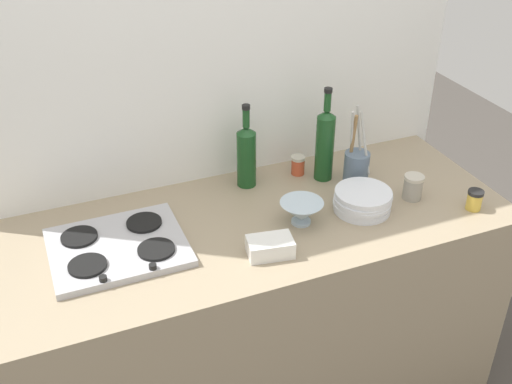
{
  "coord_description": "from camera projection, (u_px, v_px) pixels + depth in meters",
  "views": [
    {
      "loc": [
        -0.68,
        -1.65,
        2.12
      ],
      "look_at": [
        0.0,
        0.0,
        1.02
      ],
      "focal_mm": 43.91,
      "sensor_mm": 36.0,
      "label": 1
    }
  ],
  "objects": [
    {
      "name": "wine_bottle_mid_left",
      "position": [
        246.0,
        155.0,
        2.3
      ],
      "size": [
        0.07,
        0.07,
        0.33
      ],
      "color": "#19471E",
      "rests_on": "counter_block"
    },
    {
      "name": "backsplash_panel",
      "position": [
        217.0,
        90.0,
        2.28
      ],
      "size": [
        1.9,
        0.06,
        2.48
      ],
      "primitive_type": "cube",
      "color": "white",
      "rests_on": "ground"
    },
    {
      "name": "butter_dish",
      "position": [
        270.0,
        247.0,
        1.99
      ],
      "size": [
        0.16,
        0.11,
        0.06
      ],
      "primitive_type": "cube",
      "rotation": [
        0.0,
        0.0,
        -0.16
      ],
      "color": "white",
      "rests_on": "counter_block"
    },
    {
      "name": "stovetop_hob",
      "position": [
        118.0,
        247.0,
        2.01
      ],
      "size": [
        0.43,
        0.36,
        0.04
      ],
      "color": "#B2B2B7",
      "rests_on": "counter_block"
    },
    {
      "name": "condiment_jar_spare",
      "position": [
        413.0,
        187.0,
        2.26
      ],
      "size": [
        0.07,
        0.07,
        0.09
      ],
      "color": "#9E998C",
      "rests_on": "counter_block"
    },
    {
      "name": "condiment_jar_front",
      "position": [
        474.0,
        200.0,
        2.21
      ],
      "size": [
        0.06,
        0.06,
        0.07
      ],
      "color": "gold",
      "rests_on": "counter_block"
    },
    {
      "name": "condiment_jar_rear",
      "position": [
        298.0,
        165.0,
        2.42
      ],
      "size": [
        0.05,
        0.05,
        0.08
      ],
      "color": "#C64C2D",
      "rests_on": "counter_block"
    },
    {
      "name": "plate_stack",
      "position": [
        362.0,
        201.0,
        2.2
      ],
      "size": [
        0.21,
        0.21,
        0.08
      ],
      "color": "white",
      "rests_on": "counter_block"
    },
    {
      "name": "wine_bottle_leftmost",
      "position": [
        325.0,
        143.0,
        2.34
      ],
      "size": [
        0.07,
        0.07,
        0.37
      ],
      "color": "#19471E",
      "rests_on": "counter_block"
    },
    {
      "name": "utensil_crock",
      "position": [
        356.0,
        166.0,
        2.34
      ],
      "size": [
        0.09,
        0.09,
        0.31
      ],
      "color": "slate",
      "rests_on": "counter_block"
    },
    {
      "name": "counter_block",
      "position": [
        256.0,
        318.0,
        2.4
      ],
      "size": [
        1.8,
        0.7,
        0.9
      ],
      "primitive_type": "cube",
      "color": "tan",
      "rests_on": "ground"
    },
    {
      "name": "mixing_bowl",
      "position": [
        301.0,
        212.0,
        2.13
      ],
      "size": [
        0.15,
        0.15,
        0.08
      ],
      "color": "silver",
      "rests_on": "counter_block"
    }
  ]
}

